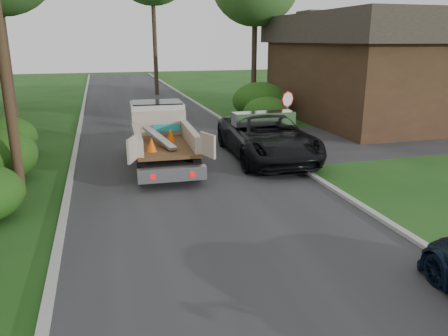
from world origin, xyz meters
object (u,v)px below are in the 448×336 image
flatbed_truck (160,131)px  black_pickup (267,137)px  stop_sign (287,106)px  house_right (375,66)px

flatbed_truck → black_pickup: (4.21, -0.77, -0.31)m
stop_sign → house_right: (7.80, 5.00, 1.38)m
house_right → black_pickup: house_right is taller
stop_sign → house_right: size_ratio=0.19×
black_pickup → flatbed_truck: bearing=173.0°
house_right → black_pickup: (-9.51, -6.98, -2.26)m
stop_sign → house_right: house_right is taller
house_right → flatbed_truck: size_ratio=2.17×
stop_sign → black_pickup: 2.77m
house_right → flatbed_truck: (-13.72, -6.21, -1.95)m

